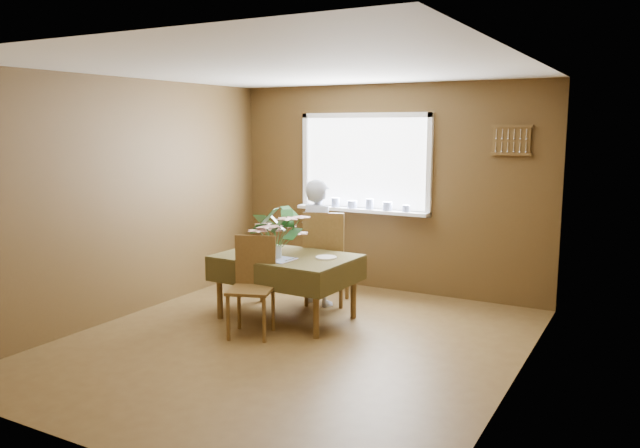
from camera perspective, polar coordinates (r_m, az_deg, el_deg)
The scene contains 15 objects.
floor at distance 5.92m, azimuth -2.62°, elevation -10.83°, with size 4.50×4.50×0.00m, color #533B1C.
ceiling at distance 5.59m, azimuth -2.81°, elevation 14.05°, with size 4.50×4.50×0.00m, color white.
wall_back at distance 7.61m, azimuth 6.21°, elevation 3.24°, with size 4.00×4.00×0.00m, color brown.
wall_front at distance 3.91m, azimuth -20.27°, elevation -2.71°, with size 4.00×4.00×0.00m, color brown.
wall_left at distance 6.87m, azimuth -17.07°, elevation 2.28°, with size 4.50×4.50×0.00m, color brown.
wall_right at distance 4.89m, azimuth 17.69°, elevation -0.33°, with size 4.50×4.50×0.00m, color brown.
window_assembly at distance 7.68m, azimuth 3.99°, elevation 4.06°, with size 1.72×0.20×1.22m.
spoon_rack at distance 7.11m, azimuth 17.11°, elevation 7.34°, with size 0.44×0.05×0.33m.
dining_table at distance 6.49m, azimuth -3.11°, elevation -3.57°, with size 1.43×1.01×0.68m.
chair_far at distance 6.98m, azimuth 0.51°, elevation -2.84°, with size 0.57×0.57×1.07m.
chair_near at distance 6.09m, azimuth -6.15°, elevation -5.22°, with size 0.52×0.52×0.95m.
seated_woman at distance 7.00m, azimuth -0.14°, elevation -1.67°, with size 0.52×0.34×1.42m, color white.
flower_bouquet at distance 6.28m, azimuth -4.03°, elevation -0.48°, with size 0.54×0.54×0.46m.
side_plate at distance 6.33m, azimuth 0.58°, elevation -3.08°, with size 0.22×0.22×0.01m, color white.
table_knife at distance 6.24m, azimuth -2.69°, elevation -3.25°, with size 0.02×0.19×0.00m, color silver.
Camera 1 is at (2.92, -4.74, 2.00)m, focal length 35.00 mm.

